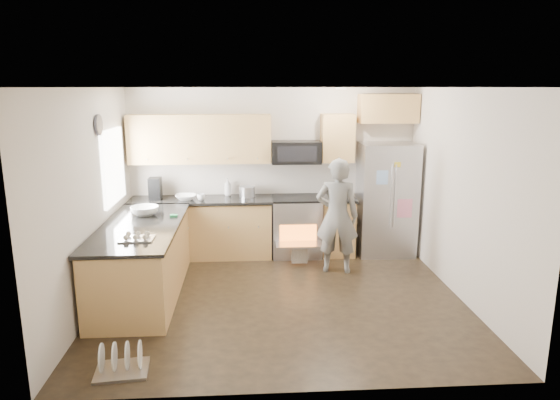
{
  "coord_description": "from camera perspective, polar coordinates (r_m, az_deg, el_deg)",
  "views": [
    {
      "loc": [
        -0.39,
        -5.86,
        2.6
      ],
      "look_at": [
        0.02,
        0.5,
        1.16
      ],
      "focal_mm": 32.0,
      "sensor_mm": 36.0,
      "label": 1
    }
  ],
  "objects": [
    {
      "name": "ground",
      "position": [
        6.42,
        0.13,
        -11.14
      ],
      "size": [
        4.5,
        4.5,
        0.0
      ],
      "primitive_type": "plane",
      "color": "black",
      "rests_on": "ground"
    },
    {
      "name": "back_cabinet_run",
      "position": [
        7.78,
        -5.03,
        0.57
      ],
      "size": [
        4.45,
        0.64,
        2.5
      ],
      "color": "tan",
      "rests_on": "ground"
    },
    {
      "name": "person",
      "position": [
        7.1,
        6.54,
        -1.82
      ],
      "size": [
        0.67,
        0.5,
        1.65
      ],
      "primitive_type": "imported",
      "rotation": [
        0.0,
        0.0,
        2.95
      ],
      "color": "slate",
      "rests_on": "ground"
    },
    {
      "name": "room_shell",
      "position": [
        5.96,
        -0.23,
        3.81
      ],
      "size": [
        4.54,
        4.04,
        2.62
      ],
      "color": "beige",
      "rests_on": "ground"
    },
    {
      "name": "dish_rack",
      "position": [
        5.11,
        -17.66,
        -17.43
      ],
      "size": [
        0.52,
        0.43,
        0.3
      ],
      "rotation": [
        0.0,
        0.0,
        0.1
      ],
      "color": "#B7B7BC",
      "rests_on": "ground"
    },
    {
      "name": "stove_range",
      "position": [
        7.83,
        1.86,
        -1.48
      ],
      "size": [
        0.76,
        0.97,
        1.79
      ],
      "color": "#B7B7BC",
      "rests_on": "ground"
    },
    {
      "name": "peninsula",
      "position": [
        6.61,
        -15.44,
        -6.58
      ],
      "size": [
        0.96,
        2.36,
        1.04
      ],
      "color": "tan",
      "rests_on": "ground"
    },
    {
      "name": "refrigerator",
      "position": [
        8.01,
        12.05,
        0.08
      ],
      "size": [
        0.88,
        0.7,
        1.76
      ],
      "rotation": [
        0.0,
        0.0,
        -0.03
      ],
      "color": "#B7B7BC",
      "rests_on": "ground"
    }
  ]
}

